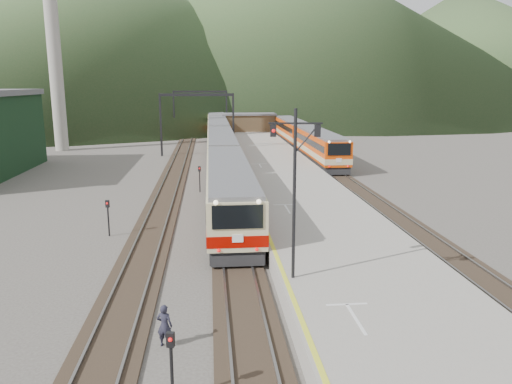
{
  "coord_description": "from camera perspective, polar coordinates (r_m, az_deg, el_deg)",
  "views": [
    {
      "loc": [
        -1.28,
        -10.04,
        9.24
      ],
      "look_at": [
        1.78,
        22.95,
        2.0
      ],
      "focal_mm": 35.0,
      "sensor_mm": 36.0,
      "label": 1
    }
  ],
  "objects": [
    {
      "name": "track_main",
      "position": [
        50.89,
        -3.78,
        1.92
      ],
      "size": [
        2.6,
        200.0,
        0.23
      ],
      "color": "black",
      "rests_on": "ground"
    },
    {
      "name": "signal_mast",
      "position": [
        20.75,
        4.43,
        1.66
      ],
      "size": [
        2.19,
        0.41,
        7.26
      ],
      "color": "black",
      "rests_on": "platform"
    },
    {
      "name": "gantry_near",
      "position": [
        65.17,
        -6.76,
        9.03
      ],
      "size": [
        9.55,
        0.25,
        8.0
      ],
      "color": "black",
      "rests_on": "ground"
    },
    {
      "name": "platform",
      "position": [
        49.32,
        2.8,
        2.1
      ],
      "size": [
        8.0,
        100.0,
        1.0
      ],
      "primitive_type": "cube",
      "color": "gray",
      "rests_on": "ground"
    },
    {
      "name": "short_signal_c",
      "position": [
        31.87,
        -16.56,
        -2.32
      ],
      "size": [
        0.25,
        0.2,
        2.27
      ],
      "color": "black",
      "rests_on": "ground"
    },
    {
      "name": "hill_a",
      "position": [
        204.81,
        -16.99,
        17.63
      ],
      "size": [
        180.0,
        180.0,
        60.0
      ],
      "primitive_type": "cone",
      "color": "#304F28",
      "rests_on": "ground"
    },
    {
      "name": "smokestack",
      "position": [
        75.19,
        -22.17,
        15.85
      ],
      "size": [
        1.8,
        1.8,
        30.0
      ],
      "primitive_type": "cylinder",
      "color": "#9E998E",
      "rests_on": "ground"
    },
    {
      "name": "station_shed",
      "position": [
        88.56,
        -0.84,
        8.01
      ],
      "size": [
        9.4,
        4.4,
        3.1
      ],
      "color": "#4C3B26",
      "rests_on": "platform"
    },
    {
      "name": "worker",
      "position": [
        18.67,
        -10.41,
        -14.79
      ],
      "size": [
        0.67,
        0.54,
        1.59
      ],
      "primitive_type": "imported",
      "rotation": [
        0.0,
        0.0,
        2.84
      ],
      "color": "#222130",
      "rests_on": "ground"
    },
    {
      "name": "hill_c",
      "position": [
        247.08,
        22.29,
        15.1
      ],
      "size": [
        160.0,
        160.0,
        50.0
      ],
      "primitive_type": "cone",
      "color": "#304F28",
      "rests_on": "ground"
    },
    {
      "name": "short_signal_b",
      "position": [
        43.23,
        -6.46,
        1.88
      ],
      "size": [
        0.25,
        0.2,
        2.27
      ],
      "color": "black",
      "rests_on": "ground"
    },
    {
      "name": "main_train",
      "position": [
        76.7,
        -4.36,
        6.96
      ],
      "size": [
        3.08,
        105.49,
        3.76
      ],
      "color": "#C3B687",
      "rests_on": "track_main"
    },
    {
      "name": "short_signal_a",
      "position": [
        15.4,
        -9.66,
        -18.21
      ],
      "size": [
        0.25,
        0.21,
        2.27
      ],
      "color": "black",
      "rests_on": "ground"
    },
    {
      "name": "hill_b",
      "position": [
        243.72,
        2.23,
        18.98
      ],
      "size": [
        220.0,
        220.0,
        75.0
      ],
      "primitive_type": "cone",
      "color": "#304F28",
      "rests_on": "ground"
    },
    {
      "name": "track_far",
      "position": [
        51.01,
        -9.4,
        1.8
      ],
      "size": [
        2.6,
        200.0,
        0.23
      ],
      "color": "black",
      "rests_on": "ground"
    },
    {
      "name": "second_train",
      "position": [
        69.05,
        5.43,
        6.21
      ],
      "size": [
        2.82,
        38.49,
        3.45
      ],
      "color": "#D54208",
      "rests_on": "track_second"
    },
    {
      "name": "track_second",
      "position": [
        52.46,
        8.89,
        2.11
      ],
      "size": [
        2.6,
        200.0,
        0.23
      ],
      "color": "black",
      "rests_on": "ground"
    },
    {
      "name": "gantry_far",
      "position": [
        90.13,
        -6.39,
        9.93
      ],
      "size": [
        9.55,
        0.25,
        8.0
      ],
      "color": "black",
      "rests_on": "ground"
    }
  ]
}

